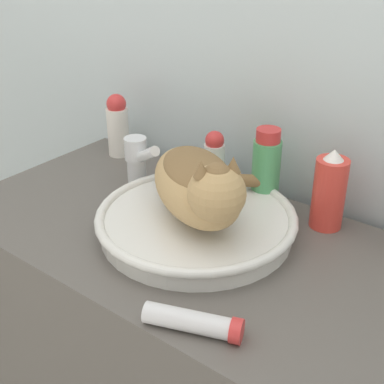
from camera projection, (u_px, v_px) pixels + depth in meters
The scene contains 10 objects.
wall_back at pixel (274, 22), 1.14m from camera, with size 8.00×0.05×2.40m.
vanity_counter at pixel (184, 377), 1.29m from camera, with size 1.00×0.53×0.83m.
sink_basin at pixel (196, 221), 1.08m from camera, with size 0.41×0.41×0.05m.
cat at pixel (200, 183), 1.02m from camera, with size 0.33×0.33×0.17m.
faucet at pixel (138, 160), 1.23m from camera, with size 0.12×0.07×0.14m.
spray_bottle_trigger at pixel (329, 192), 1.08m from camera, with size 0.07×0.07×0.17m.
mouthwash_bottle at pixel (266, 169), 1.16m from camera, with size 0.06×0.06×0.18m.
lotion_bottle_white at pixel (118, 125), 1.41m from camera, with size 0.06×0.06×0.17m.
deodorant_stick at pixel (214, 160), 1.24m from camera, with size 0.05×0.05×0.14m.
cream_tube at pixel (194, 322), 0.83m from camera, with size 0.16×0.09×0.04m.
Camera 1 is at (0.59, -0.46, 1.41)m, focal length 50.00 mm.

